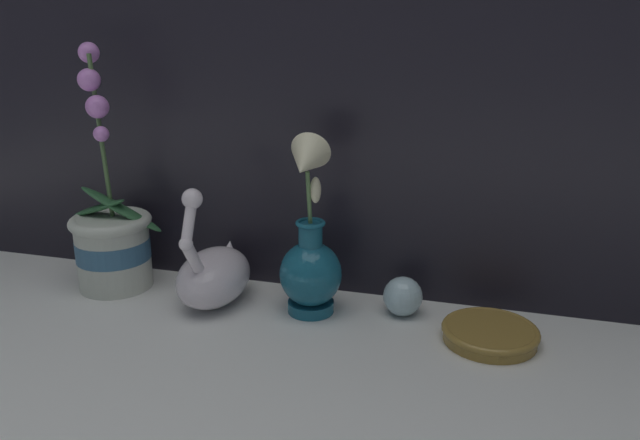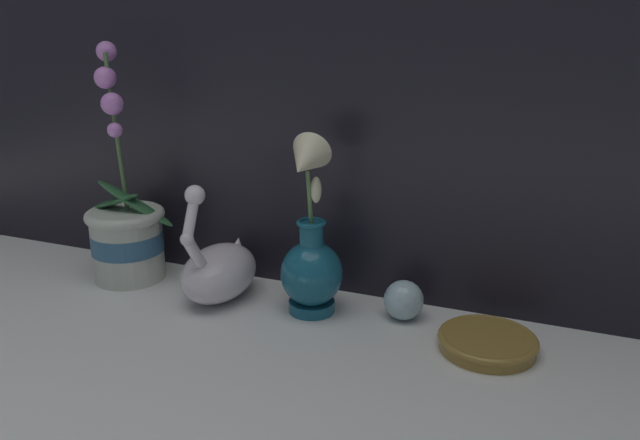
{
  "view_description": "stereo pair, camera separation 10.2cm",
  "coord_description": "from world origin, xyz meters",
  "px_view_note": "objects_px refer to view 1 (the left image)",
  "views": [
    {
      "loc": [
        0.3,
        -0.82,
        0.48
      ],
      "look_at": [
        0.04,
        0.11,
        0.17
      ],
      "focal_mm": 35.0,
      "sensor_mm": 36.0,
      "label": 1
    },
    {
      "loc": [
        0.4,
        -0.79,
        0.48
      ],
      "look_at": [
        0.04,
        0.11,
        0.17
      ],
      "focal_mm": 35.0,
      "sensor_mm": 36.0,
      "label": 2
    }
  ],
  "objects_px": {
    "glass_sphere": "(403,296)",
    "amber_dish": "(490,333)",
    "orchid_potted_plant": "(112,239)",
    "swan_figurine": "(214,273)",
    "blue_vase": "(310,256)"
  },
  "relations": [
    {
      "from": "glass_sphere",
      "to": "amber_dish",
      "type": "xyz_separation_m",
      "value": [
        0.15,
        -0.06,
        -0.02
      ]
    },
    {
      "from": "orchid_potted_plant",
      "to": "amber_dish",
      "type": "xyz_separation_m",
      "value": [
        0.69,
        -0.03,
        -0.08
      ]
    },
    {
      "from": "orchid_potted_plant",
      "to": "swan_figurine",
      "type": "bearing_deg",
      "value": -3.73
    },
    {
      "from": "swan_figurine",
      "to": "amber_dish",
      "type": "distance_m",
      "value": 0.48
    },
    {
      "from": "orchid_potted_plant",
      "to": "glass_sphere",
      "type": "height_order",
      "value": "orchid_potted_plant"
    },
    {
      "from": "swan_figurine",
      "to": "amber_dish",
      "type": "height_order",
      "value": "swan_figurine"
    },
    {
      "from": "blue_vase",
      "to": "amber_dish",
      "type": "height_order",
      "value": "blue_vase"
    },
    {
      "from": "orchid_potted_plant",
      "to": "glass_sphere",
      "type": "bearing_deg",
      "value": 2.89
    },
    {
      "from": "blue_vase",
      "to": "orchid_potted_plant",
      "type": "bearing_deg",
      "value": 178.84
    },
    {
      "from": "amber_dish",
      "to": "swan_figurine",
      "type": "bearing_deg",
      "value": 178.22
    },
    {
      "from": "swan_figurine",
      "to": "glass_sphere",
      "type": "relative_size",
      "value": 3.35
    },
    {
      "from": "orchid_potted_plant",
      "to": "amber_dish",
      "type": "height_order",
      "value": "orchid_potted_plant"
    },
    {
      "from": "blue_vase",
      "to": "glass_sphere",
      "type": "distance_m",
      "value": 0.17
    },
    {
      "from": "orchid_potted_plant",
      "to": "glass_sphere",
      "type": "xyz_separation_m",
      "value": [
        0.54,
        0.03,
        -0.06
      ]
    },
    {
      "from": "swan_figurine",
      "to": "glass_sphere",
      "type": "bearing_deg",
      "value": 7.1
    }
  ]
}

